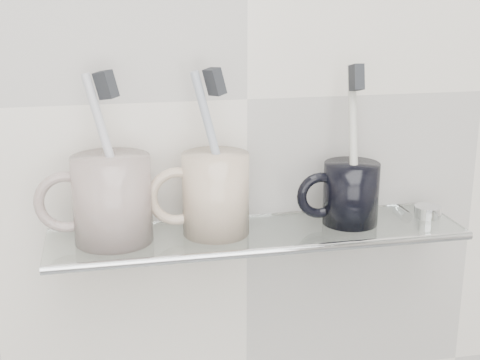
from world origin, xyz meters
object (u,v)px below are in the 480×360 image
object	(u,v)px
shelf_glass	(258,234)
mug_left	(112,199)
mug_center	(216,194)
mug_right	(351,193)

from	to	relation	value
shelf_glass	mug_left	bearing A→B (deg)	178.32
shelf_glass	mug_left	world-z (taller)	mug_left
shelf_glass	mug_center	world-z (taller)	mug_center
shelf_glass	mug_center	xyz separation A→B (m)	(-0.05, 0.00, 0.05)
mug_center	mug_left	bearing A→B (deg)	-177.03
mug_left	mug_right	xyz separation A→B (m)	(0.29, 0.00, -0.01)
mug_left	shelf_glass	bearing A→B (deg)	-22.23
mug_right	mug_left	bearing A→B (deg)	-166.55
mug_right	mug_center	bearing A→B (deg)	-166.55
shelf_glass	mug_right	distance (m)	0.13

